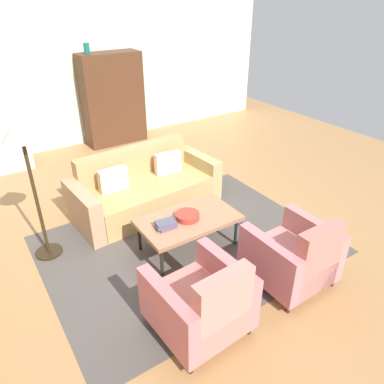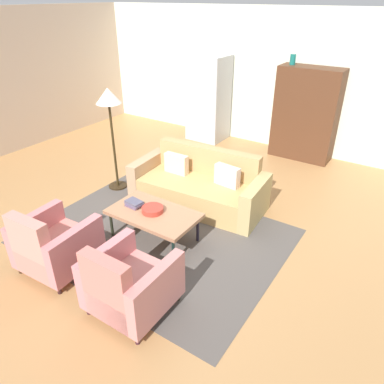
% 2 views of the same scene
% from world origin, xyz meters
% --- Properties ---
extents(ground_plane, '(10.93, 10.93, 0.00)m').
position_xyz_m(ground_plane, '(0.00, 0.00, 0.00)').
color(ground_plane, '#AF7E4B').
extents(wall_back, '(9.11, 0.12, 2.80)m').
position_xyz_m(wall_back, '(0.00, 3.84, 1.40)').
color(wall_back, silver).
rests_on(wall_back, ground).
extents(area_rug, '(3.40, 2.60, 0.01)m').
position_xyz_m(area_rug, '(-0.00, -0.38, 0.00)').
color(area_rug, '#524B46').
rests_on(area_rug, ground).
extents(couch, '(2.16, 1.05, 0.86)m').
position_xyz_m(couch, '(-0.01, 0.76, 0.29)').
color(couch, tan).
rests_on(couch, ground).
extents(coffee_table, '(1.20, 0.70, 0.43)m').
position_xyz_m(coffee_table, '(-0.00, -0.43, 0.39)').
color(coffee_table, black).
rests_on(coffee_table, ground).
extents(armchair_left, '(0.84, 0.84, 0.88)m').
position_xyz_m(armchair_left, '(-0.60, -1.59, 0.34)').
color(armchair_left, black).
rests_on(armchair_left, ground).
extents(armchair_right, '(0.80, 0.80, 0.88)m').
position_xyz_m(armchair_right, '(0.60, -1.59, 0.34)').
color(armchair_right, black).
rests_on(armchair_right, ground).
extents(fruit_bowl, '(0.29, 0.29, 0.07)m').
position_xyz_m(fruit_bowl, '(-0.01, -0.43, 0.46)').
color(fruit_bowl, '#BA372A').
rests_on(fruit_bowl, coffee_table).
extents(book_stack, '(0.26, 0.18, 0.08)m').
position_xyz_m(book_stack, '(-0.32, -0.45, 0.47)').
color(book_stack, '#634E68').
rests_on(book_stack, coffee_table).
extents(cabinet, '(1.20, 0.51, 1.80)m').
position_xyz_m(cabinet, '(0.71, 3.49, 0.90)').
color(cabinet, '#502E1C').
rests_on(cabinet, ground).
extents(vase_tall, '(0.11, 0.11, 0.19)m').
position_xyz_m(vase_tall, '(0.31, 3.49, 1.90)').
color(vase_tall, '#176A62').
rests_on(vase_tall, cabinet).
extents(refrigerator, '(0.80, 0.73, 1.85)m').
position_xyz_m(refrigerator, '(-1.47, 3.39, 0.93)').
color(refrigerator, '#B7BABF').
rests_on(refrigerator, ground).
extents(floor_lamp, '(0.40, 0.40, 1.72)m').
position_xyz_m(floor_lamp, '(-1.51, 0.41, 1.44)').
color(floor_lamp, black).
rests_on(floor_lamp, ground).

